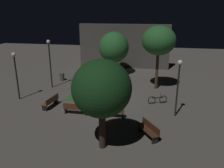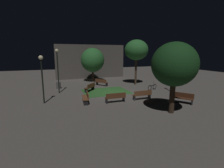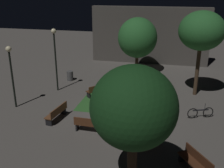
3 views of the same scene
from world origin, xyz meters
TOP-DOWN VIEW (x-y plane):
  - ground_plane at (0.00, 0.00)m, footprint 60.00×60.00m
  - grass_lawn at (-0.74, 1.21)m, footprint 5.01×4.04m
  - bench_corner at (-1.34, -3.11)m, footprint 1.81×0.52m
  - bench_lawn_edge at (1.33, -3.11)m, footprint 1.80×0.49m
  - bench_path_side at (-3.71, -2.16)m, footprint 0.71×1.85m
  - bench_by_lamp at (-0.21, 4.62)m, footprint 1.43×1.75m
  - bench_near_trees at (4.00, -5.23)m, footprint 1.41×1.76m
  - bench_back_row at (-2.34, 2.00)m, footprint 1.53×1.68m
  - tree_back_right at (-0.46, 8.06)m, footprint 3.44×3.44m
  - tree_lawn_side at (1.50, -6.81)m, footprint 3.13×3.13m
  - tree_near_wall at (4.46, 3.84)m, footprint 3.12×3.12m
  - lamp_post_plaza_west at (5.83, -2.01)m, footprint 0.36×0.36m
  - lamp_post_near_wall at (-7.12, -1.09)m, footprint 0.36×0.36m
  - lamp_post_path_center at (-5.69, 2.35)m, footprint 0.36×0.36m
  - trash_bin at (-5.60, 4.71)m, footprint 0.52×0.52m
  - bicycle at (4.57, 0.04)m, footprint 1.56×0.65m
  - building_wall_backdrop at (0.21, 11.84)m, footprint 11.69×0.80m

SIDE VIEW (x-z plane):
  - ground_plane at x=0.00m, z-range 0.00..0.00m
  - grass_lawn at x=-0.74m, z-range 0.00..0.01m
  - bicycle at x=4.57m, z-range -0.12..0.81m
  - trash_bin at x=-5.60m, z-range 0.00..0.80m
  - bench_corner at x=-1.34m, z-range 0.04..0.92m
  - bench_lawn_edge at x=1.33m, z-range 0.04..0.92m
  - bench_path_side at x=-3.71m, z-range 0.04..0.92m
  - bench_by_lamp at x=-0.21m, z-range 0.04..0.92m
  - bench_near_trees at x=4.00m, z-range 0.04..0.92m
  - bench_back_row at x=-2.34m, z-range 0.04..0.92m
  - lamp_post_near_wall at x=-7.12m, z-range 0.77..4.83m
  - building_wall_backdrop at x=0.21m, z-range 0.00..5.63m
  - lamp_post_plaza_west at x=5.83m, z-range 0.78..4.91m
  - lamp_post_path_center at x=-5.69m, z-range 0.83..5.50m
  - tree_back_right at x=-0.46m, z-range 0.72..5.72m
  - tree_lawn_side at x=1.50m, z-range 0.95..5.96m
  - tree_near_wall at x=4.46m, z-range 1.62..7.62m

